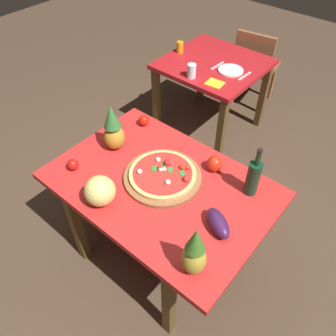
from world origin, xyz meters
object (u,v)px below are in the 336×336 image
(wine_bottle, at_px, (253,177))
(melon, at_px, (100,191))
(fork_utensil, at_px, (217,66))
(bell_pepper, at_px, (214,164))
(napkin_folded, at_px, (215,83))
(knife_utensil, at_px, (245,76))
(pizza_board, at_px, (163,177))
(pineapple_right, at_px, (113,130))
(drinking_glass_water, at_px, (192,71))
(dining_chair, at_px, (255,65))
(display_table, at_px, (161,192))
(eggplant, at_px, (218,223))
(pizza, at_px, (163,174))
(tomato_beside_pepper, at_px, (144,120))
(drinking_glass_juice, at_px, (180,47))
(background_table, at_px, (213,74))
(dinner_plate, at_px, (231,70))
(tomato_near_board, at_px, (73,165))
(pineapple_left, at_px, (194,253))

(wine_bottle, height_order, melon, wine_bottle)
(wine_bottle, bearing_deg, fork_utensil, 131.44)
(bell_pepper, bearing_deg, napkin_folded, 124.06)
(knife_utensil, bearing_deg, pizza_board, -76.95)
(pineapple_right, xyz_separation_m, drinking_glass_water, (-0.16, 1.04, -0.09))
(dining_chair, distance_m, fork_utensil, 0.74)
(display_table, height_order, eggplant, eggplant)
(pizza, bearing_deg, fork_utensil, 111.22)
(pineapple_right, height_order, tomato_beside_pepper, pineapple_right)
(tomato_beside_pepper, bearing_deg, drinking_glass_juice, 115.71)
(display_table, distance_m, background_table, 1.55)
(eggplant, relative_size, drinking_glass_juice, 1.97)
(dinner_plate, distance_m, napkin_folded, 0.26)
(display_table, bearing_deg, tomato_near_board, -152.38)
(display_table, xyz_separation_m, pineapple_right, (-0.44, 0.05, 0.23))
(display_table, xyz_separation_m, melon, (-0.16, -0.32, 0.17))
(pineapple_left, xyz_separation_m, drinking_glass_juice, (-1.44, 1.70, -0.10))
(pineapple_left, distance_m, knife_utensil, 1.87)
(display_table, distance_m, dining_chair, 2.15)
(background_table, bearing_deg, dining_chair, 81.68)
(pizza, bearing_deg, melon, -112.69)
(background_table, relative_size, dinner_plate, 3.94)
(knife_utensil, distance_m, napkin_folded, 0.29)
(display_table, xyz_separation_m, fork_utensil, (-0.53, 1.39, 0.09))
(drinking_glass_water, bearing_deg, display_table, -61.19)
(display_table, height_order, dinner_plate, dinner_plate)
(background_table, bearing_deg, bell_pepper, -55.55)
(pineapple_right, height_order, fork_utensil, pineapple_right)
(melon, bearing_deg, dining_chair, 98.03)
(background_table, height_order, pineapple_left, pineapple_left)
(eggplant, bearing_deg, tomato_near_board, -167.60)
(dining_chair, xyz_separation_m, tomato_near_board, (0.01, -2.34, 0.29))
(dining_chair, bearing_deg, pineapple_right, 83.84)
(pizza_board, xyz_separation_m, tomato_near_board, (-0.48, -0.29, 0.02))
(dining_chair, relative_size, knife_utensil, 4.72)
(pizza, bearing_deg, drinking_glass_water, 119.22)
(pizza_board, height_order, pineapple_right, pineapple_right)
(melon, distance_m, fork_utensil, 1.75)
(dinner_plate, xyz_separation_m, knife_utensil, (0.14, 0.00, -0.00))
(dining_chair, relative_size, pizza, 2.11)
(display_table, distance_m, pineapple_left, 0.63)
(pizza_board, xyz_separation_m, wine_bottle, (0.46, 0.25, 0.11))
(wine_bottle, xyz_separation_m, pineapple_left, (0.04, -0.60, 0.02))
(pizza, relative_size, pineapple_left, 1.24)
(melon, height_order, tomato_beside_pepper, melon)
(tomato_near_board, bearing_deg, drinking_glass_water, 94.48)
(napkin_folded, bearing_deg, melon, -81.31)
(drinking_glass_juice, relative_size, drinking_glass_water, 0.86)
(pineapple_left, xyz_separation_m, tomato_beside_pepper, (-0.94, 0.67, -0.11))
(bell_pepper, distance_m, drinking_glass_juice, 1.57)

